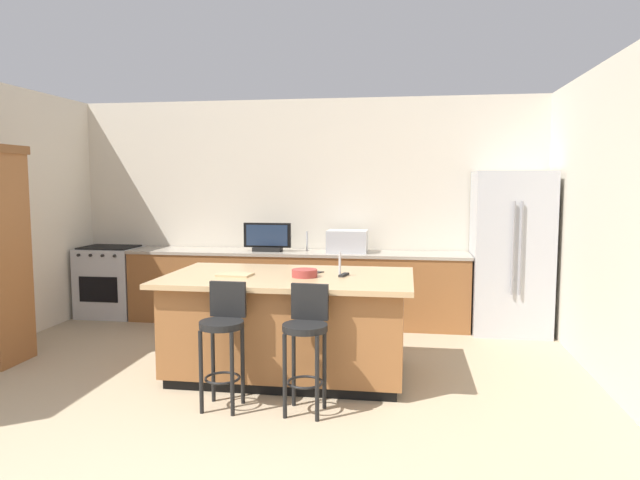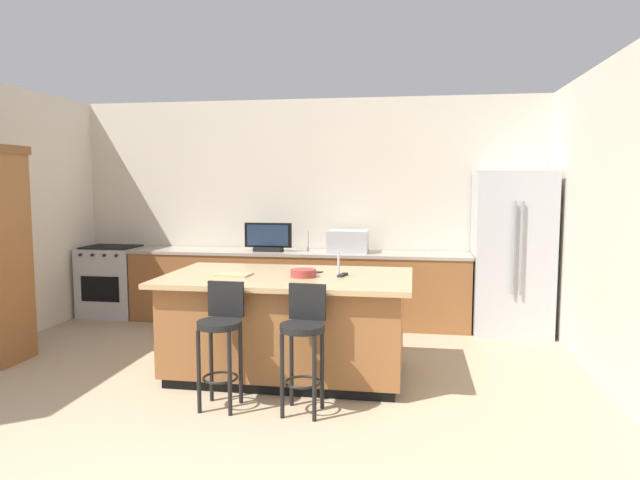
{
  "view_description": "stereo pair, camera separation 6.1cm",
  "coord_description": "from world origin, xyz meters",
  "views": [
    {
      "loc": [
        1.28,
        -2.71,
        1.74
      ],
      "look_at": [
        0.38,
        3.22,
        1.13
      ],
      "focal_mm": 32.07,
      "sensor_mm": 36.0,
      "label": 1
    },
    {
      "loc": [
        1.34,
        -2.7,
        1.74
      ],
      "look_at": [
        0.38,
        3.22,
        1.13
      ],
      "focal_mm": 32.07,
      "sensor_mm": 36.0,
      "label": 2
    }
  ],
  "objects": [
    {
      "name": "wall_back",
      "position": [
        0.0,
        4.52,
        1.39
      ],
      "size": [
        6.41,
        0.12,
        2.78
      ],
      "primitive_type": "cube",
      "color": "beige",
      "rests_on": "ground_plane"
    },
    {
      "name": "wall_right",
      "position": [
        3.01,
        2.26,
        1.39
      ],
      "size": [
        0.12,
        4.92,
        2.78
      ],
      "primitive_type": "cube",
      "color": "beige",
      "rests_on": "ground_plane"
    },
    {
      "name": "counter_back",
      "position": [
        -0.06,
        4.14,
        0.45
      ],
      "size": [
        4.19,
        0.62,
        0.89
      ],
      "color": "brown",
      "rests_on": "ground_plane"
    },
    {
      "name": "kitchen_island",
      "position": [
        0.24,
        2.23,
        0.47
      ],
      "size": [
        2.2,
        1.3,
        0.91
      ],
      "color": "black",
      "rests_on": "ground_plane"
    },
    {
      "name": "refrigerator",
      "position": [
        2.47,
        4.09,
        0.93
      ],
      "size": [
        0.86,
        0.75,
        1.86
      ],
      "color": "#B7BABF",
      "rests_on": "ground_plane"
    },
    {
      "name": "range_oven",
      "position": [
        -2.53,
        4.14,
        0.45
      ],
      "size": [
        0.73,
        0.63,
        0.91
      ],
      "color": "#B7BABF",
      "rests_on": "ground_plane"
    },
    {
      "name": "microwave",
      "position": [
        0.57,
        4.14,
        1.03
      ],
      "size": [
        0.48,
        0.36,
        0.27
      ],
      "primitive_type": "cube",
      "color": "#B7BABF",
      "rests_on": "counter_back"
    },
    {
      "name": "tv_monitor",
      "position": [
        -0.41,
        4.09,
        1.05
      ],
      "size": [
        0.59,
        0.16,
        0.35
      ],
      "color": "black",
      "rests_on": "counter_back"
    },
    {
      "name": "sink_faucet_back",
      "position": [
        0.06,
        4.24,
        1.01
      ],
      "size": [
        0.02,
        0.02,
        0.24
      ],
      "primitive_type": "cylinder",
      "color": "#B2B2B7",
      "rests_on": "counter_back"
    },
    {
      "name": "sink_faucet_island",
      "position": [
        0.7,
        2.23,
        1.02
      ],
      "size": [
        0.02,
        0.02,
        0.22
      ],
      "primitive_type": "cylinder",
      "color": "#B2B2B7",
      "rests_on": "kitchen_island"
    },
    {
      "name": "bar_stool_left",
      "position": [
        -0.1,
        1.42,
        0.58
      ],
      "size": [
        0.34,
        0.34,
        0.97
      ],
      "rotation": [
        0.0,
        0.0,
        -0.03
      ],
      "color": "black",
      "rests_on": "ground_plane"
    },
    {
      "name": "bar_stool_right",
      "position": [
        0.54,
        1.42,
        0.58
      ],
      "size": [
        0.34,
        0.35,
        0.97
      ],
      "rotation": [
        0.0,
        0.0,
        -0.08
      ],
      "color": "black",
      "rests_on": "ground_plane"
    },
    {
      "name": "fruit_bowl",
      "position": [
        0.4,
        2.16,
        0.95
      ],
      "size": [
        0.22,
        0.22,
        0.07
      ],
      "primitive_type": "cylinder",
      "color": "#993833",
      "rests_on": "kitchen_island"
    },
    {
      "name": "cell_phone",
      "position": [
        0.47,
        2.4,
        0.92
      ],
      "size": [
        0.14,
        0.16,
        0.01
      ],
      "primitive_type": "cube",
      "rotation": [
        0.0,
        0.0,
        -0.54
      ],
      "color": "black",
      "rests_on": "kitchen_island"
    },
    {
      "name": "tv_remote",
      "position": [
        0.74,
        2.26,
        0.92
      ],
      "size": [
        0.08,
        0.18,
        0.02
      ],
      "primitive_type": "cube",
      "rotation": [
        0.0,
        0.0,
        -0.22
      ],
      "color": "black",
      "rests_on": "kitchen_island"
    },
    {
      "name": "cutting_board",
      "position": [
        -0.22,
        2.13,
        0.92
      ],
      "size": [
        0.31,
        0.23,
        0.02
      ],
      "primitive_type": "cube",
      "rotation": [
        0.0,
        0.0,
        -0.09
      ],
      "color": "tan",
      "rests_on": "kitchen_island"
    }
  ]
}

